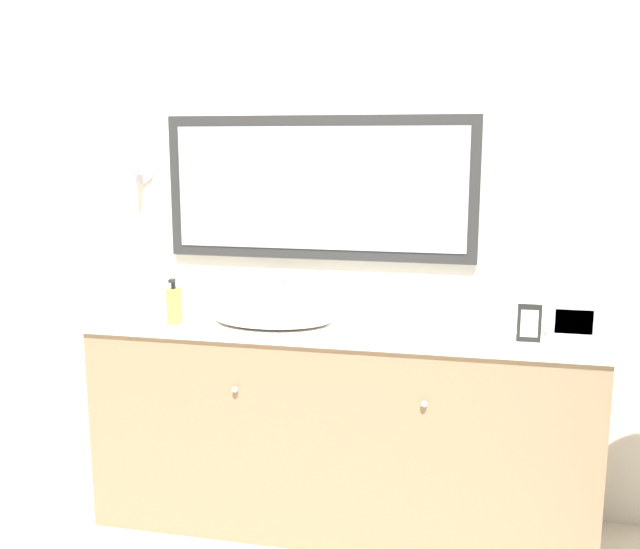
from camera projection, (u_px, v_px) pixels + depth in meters
wall_back at (351, 217)px, 3.06m from camera, size 8.00×0.18×2.55m
vanity_counter at (339, 426)px, 2.95m from camera, size 2.07×0.51×0.87m
sink_basin at (274, 317)px, 2.90m from camera, size 0.49×0.40×0.16m
soap_bottle at (174, 305)px, 2.86m from camera, size 0.06×0.06×0.19m
appliance_box at (572, 318)px, 2.69m from camera, size 0.19×0.14×0.13m
picture_frame at (529, 323)px, 2.60m from camera, size 0.09×0.01×0.14m
hand_towel_near_sink at (450, 328)px, 2.71m from camera, size 0.17×0.13×0.05m
hand_towel_far_corner at (483, 322)px, 2.84m from camera, size 0.19×0.12×0.03m
metal_tray at (393, 330)px, 2.75m from camera, size 0.16×0.11×0.01m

